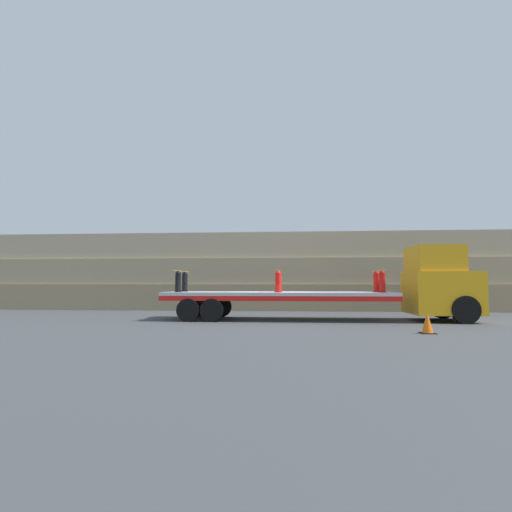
{
  "coord_description": "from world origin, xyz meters",
  "views": [
    {
      "loc": [
        0.44,
        -16.98,
        1.56
      ],
      "look_at": [
        -0.95,
        0.0,
        2.7
      ],
      "focal_mm": 28.0,
      "sensor_mm": 36.0,
      "label": 1
    }
  ],
  "objects_px": {
    "fire_hydrant_red_far_1": "(279,282)",
    "traffic_cone": "(427,323)",
    "fire_hydrant_red_near_2": "(382,282)",
    "fire_hydrant_red_far_2": "(376,282)",
    "flatbed_trailer": "(262,297)",
    "fire_hydrant_red_near_1": "(278,282)",
    "fire_hydrant_black_far_0": "(185,282)",
    "fire_hydrant_black_near_0": "(178,282)",
    "truck_cab": "(442,284)"
  },
  "relations": [
    {
      "from": "fire_hydrant_black_near_0",
      "to": "fire_hydrant_red_far_2",
      "type": "height_order",
      "value": "same"
    },
    {
      "from": "truck_cab",
      "to": "traffic_cone",
      "type": "height_order",
      "value": "truck_cab"
    },
    {
      "from": "traffic_cone",
      "to": "fire_hydrant_red_near_2",
      "type": "bearing_deg",
      "value": 97.83
    },
    {
      "from": "flatbed_trailer",
      "to": "fire_hydrant_red_far_1",
      "type": "distance_m",
      "value": 1.11
    },
    {
      "from": "fire_hydrant_red_near_2",
      "to": "fire_hydrant_red_near_1",
      "type": "bearing_deg",
      "value": 180.0
    },
    {
      "from": "truck_cab",
      "to": "fire_hydrant_red_far_2",
      "type": "bearing_deg",
      "value": 167.94
    },
    {
      "from": "truck_cab",
      "to": "fire_hydrant_red_near_1",
      "type": "relative_size",
      "value": 3.45
    },
    {
      "from": "fire_hydrant_red_far_2",
      "to": "fire_hydrant_red_near_1",
      "type": "bearing_deg",
      "value": -165.63
    },
    {
      "from": "fire_hydrant_black_near_0",
      "to": "fire_hydrant_red_near_1",
      "type": "height_order",
      "value": "same"
    },
    {
      "from": "fire_hydrant_black_far_0",
      "to": "fire_hydrant_red_far_2",
      "type": "height_order",
      "value": "same"
    },
    {
      "from": "flatbed_trailer",
      "to": "fire_hydrant_red_near_2",
      "type": "bearing_deg",
      "value": -6.25
    },
    {
      "from": "fire_hydrant_black_far_0",
      "to": "fire_hydrant_red_far_1",
      "type": "relative_size",
      "value": 1.0
    },
    {
      "from": "fire_hydrant_red_far_2",
      "to": "traffic_cone",
      "type": "height_order",
      "value": "fire_hydrant_red_far_2"
    },
    {
      "from": "fire_hydrant_red_far_2",
      "to": "fire_hydrant_red_near_2",
      "type": "bearing_deg",
      "value": -90.0
    },
    {
      "from": "fire_hydrant_red_near_1",
      "to": "fire_hydrant_red_far_1",
      "type": "xyz_separation_m",
      "value": [
        0.0,
        1.07,
        0.0
      ]
    },
    {
      "from": "traffic_cone",
      "to": "truck_cab",
      "type": "bearing_deg",
      "value": 64.36
    },
    {
      "from": "fire_hydrant_red_far_1",
      "to": "flatbed_trailer",
      "type": "bearing_deg",
      "value": -142.86
    },
    {
      "from": "truck_cab",
      "to": "fire_hydrant_black_far_0",
      "type": "bearing_deg",
      "value": 177.18
    },
    {
      "from": "fire_hydrant_black_near_0",
      "to": "fire_hydrant_black_far_0",
      "type": "xyz_separation_m",
      "value": [
        0.0,
        1.07,
        0.0
      ]
    },
    {
      "from": "fire_hydrant_black_near_0",
      "to": "traffic_cone",
      "type": "height_order",
      "value": "fire_hydrant_black_near_0"
    },
    {
      "from": "fire_hydrant_black_near_0",
      "to": "fire_hydrant_red_far_2",
      "type": "xyz_separation_m",
      "value": [
        8.38,
        1.07,
        0.0
      ]
    },
    {
      "from": "fire_hydrant_red_near_1",
      "to": "traffic_cone",
      "type": "relative_size",
      "value": 1.34
    },
    {
      "from": "truck_cab",
      "to": "fire_hydrant_red_near_1",
      "type": "xyz_separation_m",
      "value": [
        -6.71,
        -0.54,
        0.1
      ]
    },
    {
      "from": "fire_hydrant_black_far_0",
      "to": "traffic_cone",
      "type": "xyz_separation_m",
      "value": [
        8.89,
        -4.73,
        -1.28
      ]
    },
    {
      "from": "fire_hydrant_red_far_2",
      "to": "traffic_cone",
      "type": "relative_size",
      "value": 1.34
    },
    {
      "from": "flatbed_trailer",
      "to": "fire_hydrant_black_far_0",
      "type": "relative_size",
      "value": 10.82
    },
    {
      "from": "fire_hydrant_red_near_1",
      "to": "truck_cab",
      "type": "bearing_deg",
      "value": 4.58
    },
    {
      "from": "fire_hydrant_red_far_1",
      "to": "traffic_cone",
      "type": "distance_m",
      "value": 6.78
    },
    {
      "from": "truck_cab",
      "to": "fire_hydrant_black_far_0",
      "type": "height_order",
      "value": "truck_cab"
    },
    {
      "from": "fire_hydrant_black_far_0",
      "to": "fire_hydrant_red_far_1",
      "type": "bearing_deg",
      "value": 0.0
    },
    {
      "from": "fire_hydrant_black_far_0",
      "to": "traffic_cone",
      "type": "bearing_deg",
      "value": -28.01
    },
    {
      "from": "flatbed_trailer",
      "to": "fire_hydrant_red_near_2",
      "type": "height_order",
      "value": "fire_hydrant_red_near_2"
    },
    {
      "from": "fire_hydrant_black_near_0",
      "to": "fire_hydrant_red_near_1",
      "type": "bearing_deg",
      "value": 0.0
    },
    {
      "from": "fire_hydrant_red_near_2",
      "to": "traffic_cone",
      "type": "xyz_separation_m",
      "value": [
        0.5,
        -3.65,
        -1.28
      ]
    },
    {
      "from": "flatbed_trailer",
      "to": "fire_hydrant_black_near_0",
      "type": "bearing_deg",
      "value": -171.23
    },
    {
      "from": "fire_hydrant_red_near_2",
      "to": "fire_hydrant_black_near_0",
      "type": "bearing_deg",
      "value": 180.0
    },
    {
      "from": "flatbed_trailer",
      "to": "traffic_cone",
      "type": "height_order",
      "value": "flatbed_trailer"
    },
    {
      "from": "fire_hydrant_red_near_1",
      "to": "fire_hydrant_red_far_1",
      "type": "height_order",
      "value": "same"
    },
    {
      "from": "fire_hydrant_red_far_1",
      "to": "fire_hydrant_red_near_2",
      "type": "relative_size",
      "value": 1.0
    },
    {
      "from": "fire_hydrant_black_far_0",
      "to": "fire_hydrant_red_far_1",
      "type": "xyz_separation_m",
      "value": [
        4.19,
        0.0,
        0.0
      ]
    },
    {
      "from": "flatbed_trailer",
      "to": "fire_hydrant_red_near_1",
      "type": "distance_m",
      "value": 1.11
    },
    {
      "from": "fire_hydrant_red_far_1",
      "to": "truck_cab",
      "type": "bearing_deg",
      "value": -4.58
    },
    {
      "from": "truck_cab",
      "to": "fire_hydrant_red_near_2",
      "type": "relative_size",
      "value": 3.45
    },
    {
      "from": "fire_hydrant_black_near_0",
      "to": "fire_hydrant_red_near_1",
      "type": "distance_m",
      "value": 4.19
    },
    {
      "from": "fire_hydrant_red_far_1",
      "to": "traffic_cone",
      "type": "relative_size",
      "value": 1.34
    },
    {
      "from": "fire_hydrant_red_far_1",
      "to": "fire_hydrant_red_near_2",
      "type": "xyz_separation_m",
      "value": [
        4.19,
        -1.07,
        0.0
      ]
    },
    {
      "from": "traffic_cone",
      "to": "fire_hydrant_black_near_0",
      "type": "bearing_deg",
      "value": 157.65
    },
    {
      "from": "fire_hydrant_black_near_0",
      "to": "fire_hydrant_red_far_1",
      "type": "distance_m",
      "value": 4.33
    },
    {
      "from": "fire_hydrant_black_near_0",
      "to": "fire_hydrant_red_near_1",
      "type": "relative_size",
      "value": 1.0
    },
    {
      "from": "truck_cab",
      "to": "fire_hydrant_red_far_2",
      "type": "relative_size",
      "value": 3.45
    }
  ]
}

